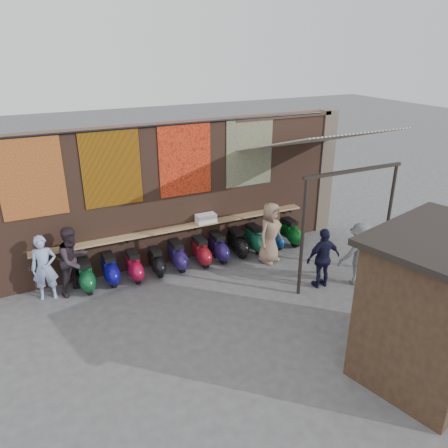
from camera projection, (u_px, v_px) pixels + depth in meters
name	position (u px, v px, depth m)	size (l,w,h in m)	color
ground	(214.00, 301.00, 10.86)	(70.00, 70.00, 0.00)	#474749
brick_wall	(174.00, 194.00, 12.32)	(10.00, 0.40, 4.00)	brown
pier_right	(322.00, 172.00, 14.42)	(0.50, 0.50, 4.00)	#4C4238
eating_counter	(180.00, 228.00, 12.36)	(8.00, 0.32, 0.05)	#9E7A51
shelf_box	(206.00, 218.00, 12.61)	(0.58, 0.32, 0.25)	white
tapestry_redgold	(31.00, 178.00, 10.30)	(1.50, 0.02, 2.00)	maroon
tapestry_sun	(112.00, 168.00, 11.07)	(1.50, 0.02, 2.00)	#BE6F0B
tapestry_orange	(185.00, 160.00, 11.88)	(1.50, 0.02, 2.00)	red
tapestry_multi	(249.00, 152.00, 12.68)	(1.50, 0.02, 2.00)	navy
hang_rail	(173.00, 124.00, 11.37)	(0.06, 0.06, 9.50)	black
scooter_stool_0	(86.00, 276.00, 11.23)	(0.38, 0.85, 0.81)	#0F4F28
scooter_stool_1	(110.00, 269.00, 11.56)	(0.38, 0.84, 0.79)	#0D0B7D
scooter_stool_2	(134.00, 266.00, 11.74)	(0.37, 0.81, 0.77)	maroon
scooter_stool_3	(156.00, 262.00, 12.02)	(0.34, 0.76, 0.72)	black
scooter_stool_4	(178.00, 256.00, 12.29)	(0.38, 0.84, 0.80)	#241856
scooter_stool_5	(201.00, 252.00, 12.54)	(0.37, 0.83, 0.79)	maroon
scooter_stool_6	(219.00, 247.00, 12.79)	(0.38, 0.83, 0.79)	#1D134A
scooter_stool_7	(237.00, 243.00, 13.09)	(0.38, 0.84, 0.80)	black
scooter_stool_8	(255.00, 239.00, 13.30)	(0.39, 0.86, 0.81)	#165B41
scooter_stool_9	(274.00, 237.00, 13.59)	(0.32, 0.72, 0.68)	navy
scooter_stool_10	(291.00, 232.00, 13.81)	(0.38, 0.84, 0.80)	#0B5317
diner_left	(44.00, 268.00, 10.71)	(0.61, 0.40, 1.68)	#8E9DCE
diner_right	(73.00, 260.00, 10.96)	(0.87, 0.68, 1.79)	#2A2128
shopper_navy	(323.00, 258.00, 11.24)	(0.96, 0.40, 1.64)	black
shopper_grey	(359.00, 254.00, 11.37)	(1.11, 0.64, 1.72)	#5D5E62
shopper_tan	(270.00, 233.00, 12.51)	(0.89, 0.58, 1.82)	#8A6E58
market_stall	(436.00, 311.00, 8.05)	(2.56, 1.92, 2.77)	black
stall_sign	(392.00, 262.00, 8.51)	(1.20, 0.04, 0.50)	gold
stall_shelf	(384.00, 305.00, 8.89)	(2.12, 0.10, 0.06)	#473321
awning_canvas	(318.00, 140.00, 11.64)	(3.20, 3.40, 0.03)	beige
awning_ledger	(286.00, 116.00, 12.81)	(3.30, 0.08, 0.12)	#33261C
awning_header	(354.00, 171.00, 10.58)	(3.00, 0.08, 0.08)	black
awning_post_left	(302.00, 238.00, 10.61)	(0.09, 0.09, 3.10)	black
awning_post_right	(388.00, 220.00, 11.74)	(0.09, 0.09, 3.10)	black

